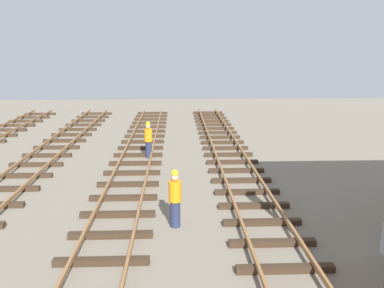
{
  "coord_description": "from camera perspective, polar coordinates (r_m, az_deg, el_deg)",
  "views": [
    {
      "loc": [
        -1.55,
        -3.56,
        5.51
      ],
      "look_at": [
        -0.95,
        11.57,
        1.92
      ],
      "focal_mm": 38.27,
      "sensor_mm": 36.0,
      "label": 1
    }
  ],
  "objects": [
    {
      "name": "track_worker_foreground",
      "position": [
        20.9,
        -6.11,
        0.58
      ],
      "size": [
        0.4,
        0.4,
        1.87
      ],
      "color": "#262D4C",
      "rests_on": "ground"
    },
    {
      "name": "track_worker_distant",
      "position": [
        12.83,
        -2.37,
        -7.62
      ],
      "size": [
        0.4,
        0.4,
        1.87
      ],
      "color": "#262D4C",
      "rests_on": "ground"
    }
  ]
}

